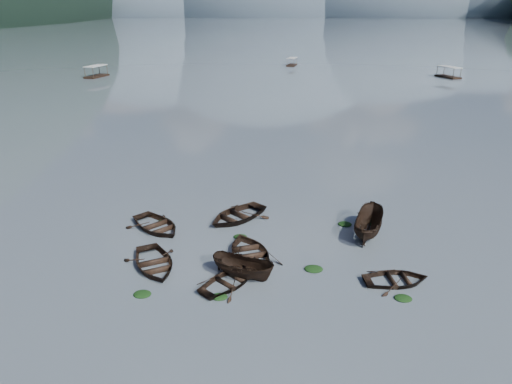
# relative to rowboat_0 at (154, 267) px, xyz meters

# --- Properties ---
(ground_plane) EXTENTS (2400.00, 2400.00, 0.00)m
(ground_plane) POSITION_rel_rowboat_0_xyz_m (5.66, -4.05, 0.00)
(ground_plane) COLOR #4E5861
(haze_mtn_a) EXTENTS (520.00, 520.00, 280.00)m
(haze_mtn_a) POSITION_rel_rowboat_0_xyz_m (-254.34, 895.95, 0.00)
(haze_mtn_a) COLOR #475666
(haze_mtn_a) RESTS_ON ground
(haze_mtn_b) EXTENTS (520.00, 520.00, 340.00)m
(haze_mtn_b) POSITION_rel_rowboat_0_xyz_m (-54.34, 895.95, 0.00)
(haze_mtn_b) COLOR #475666
(haze_mtn_b) RESTS_ON ground
(haze_mtn_c) EXTENTS (520.00, 520.00, 260.00)m
(haze_mtn_c) POSITION_rel_rowboat_0_xyz_m (145.66, 895.95, 0.00)
(haze_mtn_c) COLOR #475666
(haze_mtn_c) RESTS_ON ground
(haze_mtn_d) EXTENTS (520.00, 520.00, 220.00)m
(haze_mtn_d) POSITION_rel_rowboat_0_xyz_m (325.66, 895.95, 0.00)
(haze_mtn_d) COLOR #475666
(haze_mtn_d) RESTS_ON ground
(rowboat_0) EXTENTS (5.18, 5.68, 0.96)m
(rowboat_0) POSITION_rel_rowboat_0_xyz_m (0.00, 0.00, 0.00)
(rowboat_0) COLOR black
(rowboat_0) RESTS_ON ground
(rowboat_1) EXTENTS (4.62, 4.81, 0.81)m
(rowboat_1) POSITION_rel_rowboat_0_xyz_m (4.90, -1.48, 0.00)
(rowboat_1) COLOR black
(rowboat_1) RESTS_ON ground
(rowboat_2) EXTENTS (4.31, 2.86, 1.56)m
(rowboat_2) POSITION_rel_rowboat_0_xyz_m (5.63, -0.60, 0.00)
(rowboat_2) COLOR black
(rowboat_2) RESTS_ON ground
(rowboat_3) EXTENTS (5.04, 5.82, 1.01)m
(rowboat_3) POSITION_rel_rowboat_0_xyz_m (5.80, 1.79, 0.00)
(rowboat_3) COLOR black
(rowboat_3) RESTS_ON ground
(rowboat_4) EXTENTS (4.33, 3.45, 0.80)m
(rowboat_4) POSITION_rel_rowboat_0_xyz_m (14.64, -0.46, 0.00)
(rowboat_4) COLOR black
(rowboat_4) RESTS_ON ground
(rowboat_6) EXTENTS (5.81, 5.73, 0.99)m
(rowboat_6) POSITION_rel_rowboat_0_xyz_m (-1.35, 5.13, 0.00)
(rowboat_6) COLOR black
(rowboat_6) RESTS_ON ground
(rowboat_7) EXTENTS (6.01, 6.22, 1.05)m
(rowboat_7) POSITION_rel_rowboat_0_xyz_m (4.26, 7.33, 0.00)
(rowboat_7) COLOR black
(rowboat_7) RESTS_ON ground
(rowboat_8) EXTENTS (3.10, 5.15, 1.87)m
(rowboat_8) POSITION_rel_rowboat_0_xyz_m (13.77, 5.54, 0.00)
(rowboat_8) COLOR black
(rowboat_8) RESTS_ON ground
(weed_clump_0) EXTENTS (1.02, 0.83, 0.22)m
(weed_clump_0) POSITION_rel_rowboat_0_xyz_m (0.20, -2.96, 0.00)
(weed_clump_0) COLOR black
(weed_clump_0) RESTS_ON ground
(weed_clump_1) EXTENTS (0.93, 0.74, 0.20)m
(weed_clump_1) POSITION_rel_rowboat_0_xyz_m (4.54, -2.83, 0.00)
(weed_clump_1) COLOR black
(weed_clump_1) RESTS_ON ground
(weed_clump_2) EXTENTS (1.14, 0.91, 0.25)m
(weed_clump_2) POSITION_rel_rowboat_0_xyz_m (9.86, 0.52, 0.00)
(weed_clump_2) COLOR black
(weed_clump_2) RESTS_ON ground
(weed_clump_3) EXTENTS (1.03, 0.87, 0.23)m
(weed_clump_3) POSITION_rel_rowboat_0_xyz_m (12.35, 7.00, 0.00)
(weed_clump_3) COLOR black
(weed_clump_3) RESTS_ON ground
(weed_clump_4) EXTENTS (0.99, 0.78, 0.20)m
(weed_clump_4) POSITION_rel_rowboat_0_xyz_m (14.72, -2.08, 0.00)
(weed_clump_4) COLOR black
(weed_clump_4) RESTS_ON ground
(weed_clump_5) EXTENTS (0.91, 0.74, 0.19)m
(weed_clump_5) POSITION_rel_rowboat_0_xyz_m (-1.11, 6.35, 0.00)
(weed_clump_5) COLOR black
(weed_clump_5) RESTS_ON ground
(weed_clump_6) EXTENTS (0.97, 0.81, 0.20)m
(weed_clump_6) POSITION_rel_rowboat_0_xyz_m (4.86, 4.36, 0.00)
(weed_clump_6) COLOR black
(weed_clump_6) RESTS_ON ground
(weed_clump_7) EXTENTS (0.97, 0.78, 0.21)m
(weed_clump_7) POSITION_rel_rowboat_0_xyz_m (14.56, 7.25, 0.00)
(weed_clump_7) COLOR black
(weed_clump_7) RESTS_ON ground
(pontoon_left) EXTENTS (3.84, 6.76, 2.44)m
(pontoon_left) POSITION_rel_rowboat_0_xyz_m (-37.08, 79.10, 0.00)
(pontoon_left) COLOR black
(pontoon_left) RESTS_ON ground
(pontoon_centre) EXTENTS (3.06, 5.49, 1.99)m
(pontoon_centre) POSITION_rel_rowboat_0_xyz_m (7.07, 104.63, 0.00)
(pontoon_centre) COLOR black
(pontoon_centre) RESTS_ON ground
(pontoon_right) EXTENTS (4.85, 6.51, 2.31)m
(pontoon_right) POSITION_rel_rowboat_0_xyz_m (42.76, 85.29, 0.00)
(pontoon_right) COLOR black
(pontoon_right) RESTS_ON ground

